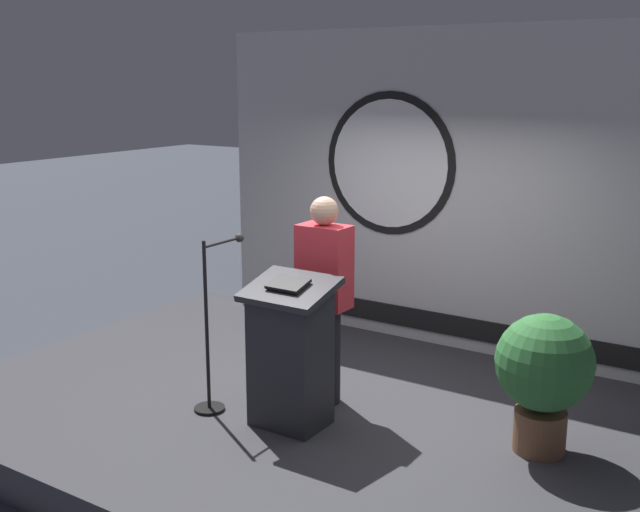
# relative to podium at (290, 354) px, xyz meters

# --- Properties ---
(ground_plane) EXTENTS (40.00, 40.00, 0.00)m
(ground_plane) POSITION_rel_podium_xyz_m (0.23, 0.42, -0.85)
(ground_plane) COLOR #383D47
(stage_platform) EXTENTS (6.40, 4.00, 0.30)m
(stage_platform) POSITION_rel_podium_xyz_m (0.23, 0.42, -0.70)
(stage_platform) COLOR #333338
(stage_platform) RESTS_ON ground
(banner_display) EXTENTS (4.93, 0.12, 2.99)m
(banner_display) POSITION_rel_podium_xyz_m (0.20, 2.27, 0.94)
(banner_display) COLOR silver
(banner_display) RESTS_ON stage_platform
(podium) EXTENTS (0.64, 0.50, 1.13)m
(podium) POSITION_rel_podium_xyz_m (0.00, 0.00, 0.00)
(podium) COLOR #26262B
(podium) RESTS_ON stage_platform
(speaker_person) EXTENTS (0.40, 0.26, 1.66)m
(speaker_person) POSITION_rel_podium_xyz_m (-0.01, 0.48, 0.30)
(speaker_person) COLOR black
(speaker_person) RESTS_ON stage_platform
(microphone_stand) EXTENTS (0.24, 0.57, 1.35)m
(microphone_stand) POSITION_rel_podium_xyz_m (-0.67, -0.09, -0.08)
(microphone_stand) COLOR black
(microphone_stand) RESTS_ON stage_platform
(potted_plant) EXTENTS (0.67, 0.67, 0.98)m
(potted_plant) POSITION_rel_podium_xyz_m (1.69, 0.59, 0.04)
(potted_plant) COLOR brown
(potted_plant) RESTS_ON stage_platform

